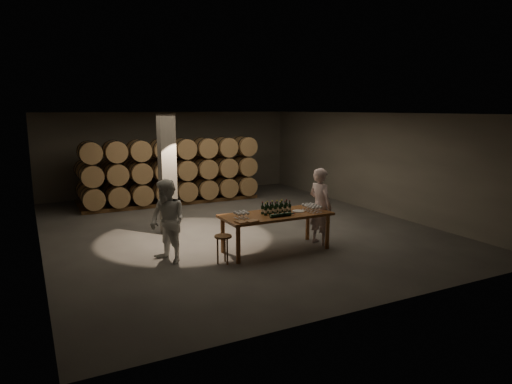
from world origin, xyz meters
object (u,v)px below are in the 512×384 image
person_man (320,206)px  notebook_near (252,221)px  tasting_table (276,218)px  bottle_cluster (276,209)px  stool (223,241)px  person_woman (168,221)px  plate (298,211)px

person_man → notebook_near: bearing=90.9°
tasting_table → bottle_cluster: bearing=54.6°
notebook_near → stool: 0.75m
tasting_table → person_woman: size_ratio=1.42×
notebook_near → person_woman: 1.83m
person_man → bottle_cluster: bearing=77.9°
stool → person_woman: 1.28m
bottle_cluster → stool: bottle_cluster is taller
tasting_table → notebook_near: (-0.85, -0.44, 0.12)m
plate → person_man: (0.66, 0.04, 0.05)m
notebook_near → stool: size_ratio=0.41×
bottle_cluster → stool: size_ratio=1.15×
plate → person_man: bearing=3.5°
plate → person_woman: (-3.10, 0.40, 0.01)m
bottle_cluster → person_man: 1.24m
bottle_cluster → notebook_near: 1.00m
notebook_near → person_woman: bearing=140.6°
plate → person_woman: bearing=172.7°
stool → person_woman: bearing=148.2°
plate → bottle_cluster: bearing=173.4°
bottle_cluster → notebook_near: bearing=-151.8°
person_man → stool: bearing=85.0°
tasting_table → plate: plate is taller
plate → person_woman: person_woman is taller
tasting_table → person_woman: (-2.50, 0.36, 0.12)m
tasting_table → plate: bearing=-3.7°
tasting_table → bottle_cluster: bottle_cluster is taller
plate → stool: (-2.06, -0.24, -0.39)m
plate → notebook_near: size_ratio=1.14×
bottle_cluster → notebook_near: (-0.87, -0.47, -0.09)m
notebook_near → tasting_table: bearing=13.6°
plate → stool: size_ratio=0.46×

